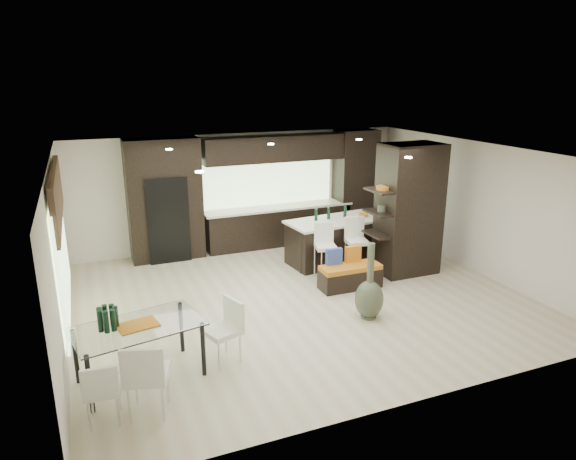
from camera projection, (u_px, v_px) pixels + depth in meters
name	position (u px, v px, depth m)	size (l,w,h in m)	color
ground	(300.00, 297.00, 9.60)	(8.00, 8.00, 0.00)	beige
back_wall	(242.00, 190.00, 12.31)	(8.00, 0.02, 2.70)	silver
left_wall	(59.00, 257.00, 7.76)	(0.02, 7.00, 2.70)	silver
right_wall	(477.00, 208.00, 10.66)	(0.02, 7.00, 2.70)	silver
ceiling	(301.00, 153.00, 8.82)	(8.00, 7.00, 0.02)	white
window_left	(62.00, 252.00, 7.95)	(0.04, 3.20, 1.90)	#B2D199
window_back	(266.00, 180.00, 12.44)	(3.40, 0.04, 1.20)	#B2D199
stone_accent	(56.00, 196.00, 7.70)	(0.08, 3.00, 0.80)	brown
ceiling_spots	(295.00, 152.00, 9.05)	(4.00, 3.00, 0.02)	white
back_cabinetry	(267.00, 191.00, 12.20)	(6.80, 0.68, 2.70)	black
refrigerator	(166.00, 218.00, 11.40)	(0.90, 0.68, 1.90)	black
partition_column	(409.00, 209.00, 10.51)	(1.20, 0.80, 2.70)	black
kitchen_island	(338.00, 240.00, 11.38)	(2.31, 0.99, 0.96)	black
stool_left	(325.00, 257.00, 10.42)	(0.40, 0.40, 0.91)	white
stool_mid	(356.00, 251.00, 10.66)	(0.42, 0.42, 0.95)	white
stool_right	(385.00, 249.00, 10.95)	(0.38, 0.38, 0.86)	white
bench	(350.00, 276.00, 9.98)	(1.21, 0.46, 0.46)	black
floor_vase	(370.00, 281.00, 8.61)	(0.49, 0.49, 1.34)	#404834
dining_table	(140.00, 353.00, 6.91)	(1.65, 0.93, 0.80)	white
chair_near	(148.00, 379.00, 6.19)	(0.50, 0.50, 0.92)	white
chair_far	(103.00, 393.00, 6.06)	(0.41, 0.41, 0.76)	white
chair_end	(222.00, 335.00, 7.31)	(0.46, 0.46, 0.86)	white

